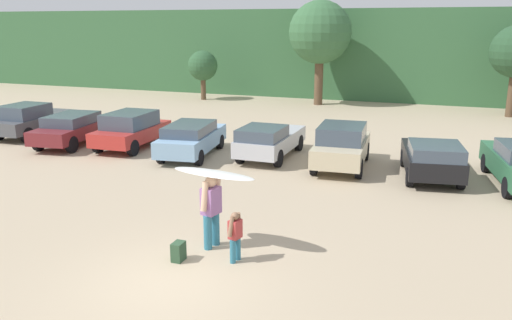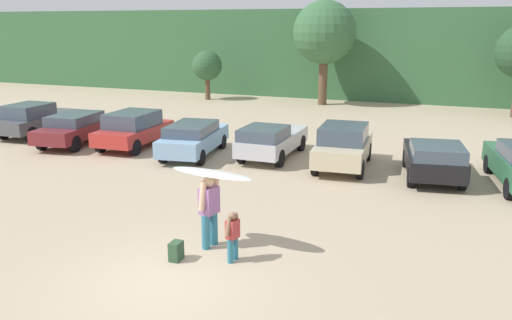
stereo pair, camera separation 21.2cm
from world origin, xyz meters
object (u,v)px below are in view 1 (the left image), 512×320
at_px(person_adult, 211,208).
at_px(person_child, 235,234).
at_px(parked_car_red, 131,129).
at_px(surfboard_white, 213,174).
at_px(parked_car_maroon, 74,128).
at_px(backpack_dropped, 178,252).
at_px(parked_car_black, 432,158).
at_px(parked_car_silver, 269,140).
at_px(parked_car_dark_gray, 32,119).
at_px(parked_car_sky_blue, 191,138).
at_px(parked_car_champagne, 342,145).

height_order(person_adult, person_child, person_adult).
relative_size(parked_car_red, surfboard_white, 1.78).
height_order(person_child, surfboard_white, surfboard_white).
relative_size(parked_car_maroon, backpack_dropped, 10.83).
bearing_deg(parked_car_black, parked_car_silver, 74.22).
xyz_separation_m(parked_car_dark_gray, parked_car_sky_blue, (9.14, -0.84, -0.06)).
height_order(parked_car_champagne, person_adult, person_adult).
distance_m(parked_car_champagne, backpack_dropped, 9.55).
height_order(parked_car_silver, parked_car_black, parked_car_silver).
xyz_separation_m(parked_car_dark_gray, parked_car_black, (18.58, -0.77, -0.07)).
distance_m(parked_car_red, person_child, 12.42).
distance_m(parked_car_maroon, person_child, 14.36).
bearing_deg(backpack_dropped, parked_car_black, 60.08).
bearing_deg(parked_car_champagne, parked_car_dark_gray, 84.45).
relative_size(parked_car_silver, person_child, 3.59).
xyz_separation_m(person_adult, backpack_dropped, (-0.39, -0.98, -0.80)).
bearing_deg(person_child, parked_car_silver, -63.81).
height_order(person_adult, backpack_dropped, person_adult).
relative_size(person_adult, backpack_dropped, 4.02).
height_order(parked_car_silver, backpack_dropped, parked_car_silver).
xyz_separation_m(parked_car_dark_gray, parked_car_champagne, (15.29, -0.41, 0.04)).
distance_m(parked_car_maroon, backpack_dropped, 13.67).
xyz_separation_m(parked_car_maroon, parked_car_silver, (9.13, 0.72, -0.01)).
bearing_deg(parked_car_red, parked_car_sky_blue, -99.38).
xyz_separation_m(parked_car_champagne, surfboard_white, (-1.38, -8.45, 1.05)).
relative_size(parked_car_maroon, parked_car_sky_blue, 1.07).
bearing_deg(surfboard_white, parked_car_sky_blue, -50.88).
relative_size(parked_car_sky_blue, parked_car_silver, 1.05).
relative_size(parked_car_champagne, backpack_dropped, 9.34).
xyz_separation_m(parked_car_red, parked_car_black, (12.61, -0.32, -0.09)).
bearing_deg(surfboard_white, parked_car_maroon, -28.61).
relative_size(parked_car_maroon, parked_car_red, 1.20).
height_order(parked_car_sky_blue, person_adult, person_adult).
relative_size(parked_car_sky_blue, backpack_dropped, 10.08).
distance_m(parked_car_dark_gray, parked_car_sky_blue, 9.17).
distance_m(person_child, backpack_dropped, 1.39).
bearing_deg(parked_car_champagne, surfboard_white, 166.75).
bearing_deg(person_adult, parked_car_red, -35.04).
height_order(parked_car_maroon, person_child, parked_car_maroon).
height_order(parked_car_red, backpack_dropped, parked_car_red).
relative_size(parked_car_maroon, person_child, 4.07).
xyz_separation_m(parked_car_red, parked_car_silver, (6.29, 0.41, -0.08)).
bearing_deg(parked_car_maroon, parked_car_red, -91.40).
relative_size(parked_car_silver, surfboard_white, 1.89).
xyz_separation_m(parked_car_red, surfboard_white, (7.95, -8.42, 1.08)).
bearing_deg(parked_car_champagne, parked_car_silver, 79.00).
height_order(parked_car_sky_blue, parked_car_champagne, parked_car_champagne).
bearing_deg(person_child, surfboard_white, -19.72).
bearing_deg(person_adult, person_child, 159.37).
distance_m(parked_car_red, surfboard_white, 11.63).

